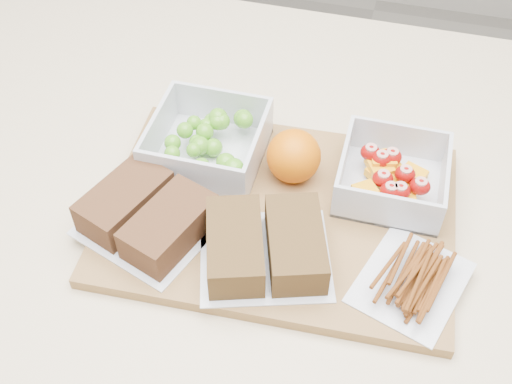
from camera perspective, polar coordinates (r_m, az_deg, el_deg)
counter at (r=1.18m, az=0.31°, el=-15.70°), size 1.20×0.90×0.90m
cutting_board at (r=0.79m, az=2.07°, el=-1.94°), size 0.43×0.32×0.02m
grape_container at (r=0.83m, az=-4.12°, el=4.39°), size 0.14×0.14×0.06m
fruit_container at (r=0.80m, az=11.93°, el=1.26°), size 0.13×0.13×0.05m
orange at (r=0.79m, az=3.37°, el=3.21°), size 0.07×0.07×0.07m
sandwich_bag_left at (r=0.76m, az=-9.67°, el=-1.97°), size 0.18×0.17×0.04m
sandwich_bag_center at (r=0.72m, az=0.83°, el=-4.77°), size 0.18×0.17×0.04m
pretzel_bag at (r=0.72m, az=13.77°, el=-7.25°), size 0.14×0.15×0.03m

